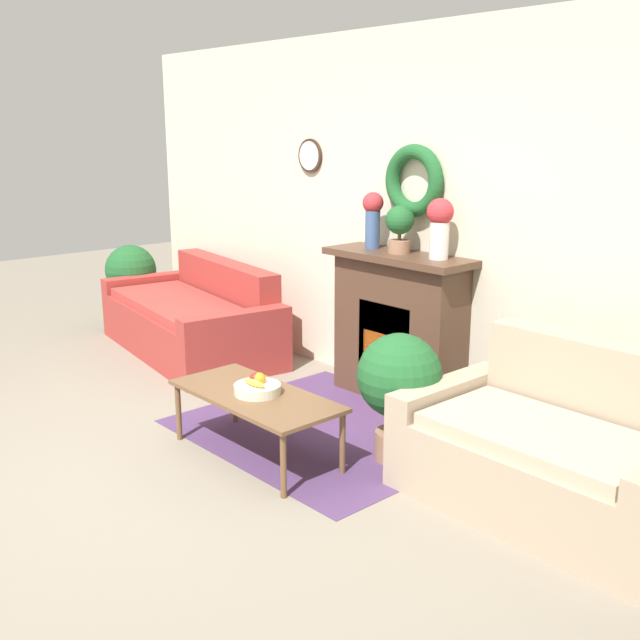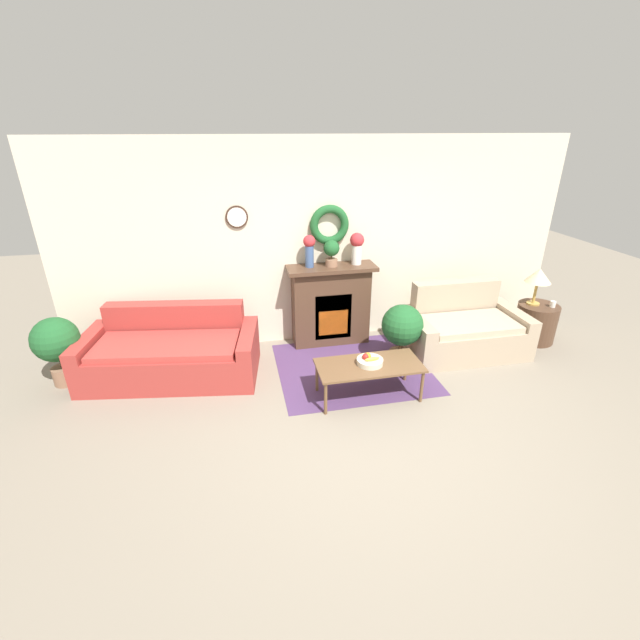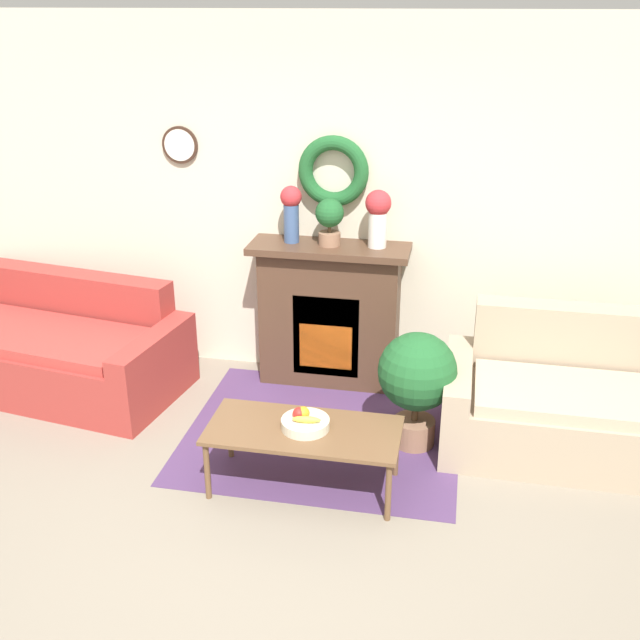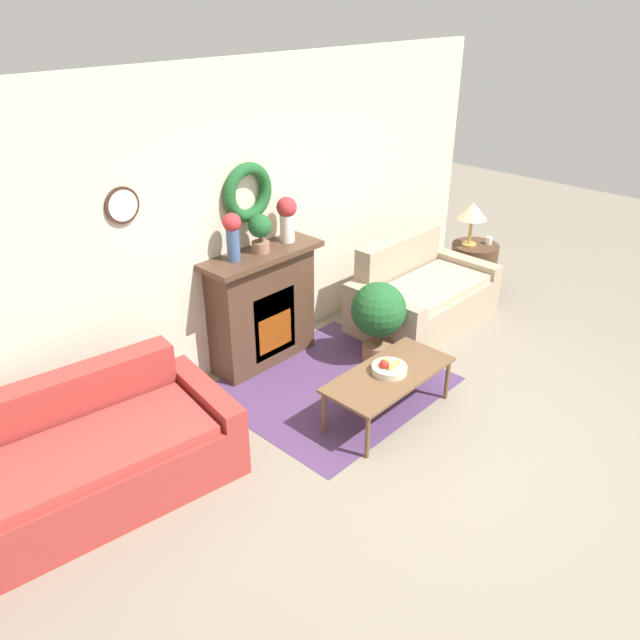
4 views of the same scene
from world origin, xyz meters
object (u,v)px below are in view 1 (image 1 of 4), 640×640
(couch_left, at_px, (193,320))
(potted_plant_floor_by_couch, at_px, (131,275))
(fruit_bowl, at_px, (257,387))
(vase_on_mantel_left, at_px, (373,216))
(potted_plant_on_mantel, at_px, (400,226))
(potted_plant_floor_by_loveseat, at_px, (399,382))
(vase_on_mantel_right, at_px, (440,224))
(coffee_table, at_px, (256,399))
(fireplace, at_px, (398,327))
(loveseat_right, at_px, (554,454))

(couch_left, height_order, potted_plant_floor_by_couch, potted_plant_floor_by_couch)
(fruit_bowl, distance_m, vase_on_mantel_left, 1.72)
(potted_plant_on_mantel, xyz_separation_m, potted_plant_floor_by_loveseat, (0.72, -0.78, -0.81))
(vase_on_mantel_right, bearing_deg, potted_plant_on_mantel, -176.69)
(vase_on_mantel_right, bearing_deg, coffee_table, -99.75)
(potted_plant_floor_by_couch, relative_size, potted_plant_floor_by_loveseat, 1.04)
(couch_left, xyz_separation_m, potted_plant_floor_by_loveseat, (2.80, -0.34, 0.21))
(fireplace, distance_m, potted_plant_floor_by_loveseat, 1.08)
(potted_plant_floor_by_loveseat, bearing_deg, vase_on_mantel_right, 115.36)
(fireplace, height_order, loveseat_right, fireplace)
(coffee_table, height_order, vase_on_mantel_right, vase_on_mantel_right)
(couch_left, xyz_separation_m, vase_on_mantel_right, (2.42, 0.46, 1.06))
(couch_left, bearing_deg, potted_plant_floor_by_loveseat, 2.03)
(loveseat_right, distance_m, potted_plant_floor_by_couch, 5.00)
(vase_on_mantel_left, distance_m, vase_on_mantel_right, 0.63)
(fireplace, height_order, potted_plant_floor_by_loveseat, fireplace)
(fireplace, height_order, coffee_table, fireplace)
(potted_plant_on_mantel, xyz_separation_m, potted_plant_floor_by_couch, (-3.31, -0.39, -0.78))
(couch_left, xyz_separation_m, fruit_bowl, (2.18, -0.94, 0.16))
(potted_plant_floor_by_couch, bearing_deg, potted_plant_on_mantel, 6.66)
(fruit_bowl, relative_size, potted_plant_on_mantel, 0.84)
(couch_left, xyz_separation_m, potted_plant_on_mantel, (2.07, 0.44, 1.02))
(vase_on_mantel_right, xyz_separation_m, potted_plant_floor_by_loveseat, (0.38, -0.80, -0.85))
(loveseat_right, distance_m, fruit_bowl, 1.76)
(potted_plant_floor_by_loveseat, bearing_deg, vase_on_mantel_left, 141.67)
(fireplace, height_order, couch_left, fireplace)
(coffee_table, relative_size, vase_on_mantel_right, 2.77)
(fireplace, distance_m, potted_plant_on_mantel, 0.75)
(couch_left, relative_size, fruit_bowl, 7.42)
(potted_plant_on_mantel, bearing_deg, potted_plant_floor_by_loveseat, -47.11)
(potted_plant_floor_by_couch, bearing_deg, fruit_bowl, -16.26)
(loveseat_right, distance_m, potted_plant_on_mantel, 2.05)
(coffee_table, height_order, potted_plant_floor_by_loveseat, potted_plant_floor_by_loveseat)
(fireplace, distance_m, vase_on_mantel_right, 0.86)
(potted_plant_on_mantel, bearing_deg, vase_on_mantel_right, 3.31)
(loveseat_right, bearing_deg, vase_on_mantel_right, 155.67)
(couch_left, relative_size, coffee_table, 1.86)
(coffee_table, bearing_deg, potted_plant_floor_by_loveseat, 44.65)
(couch_left, distance_m, potted_plant_floor_by_couch, 1.26)
(fireplace, bearing_deg, potted_plant_on_mantel, -95.44)
(couch_left, relative_size, loveseat_right, 1.38)
(loveseat_right, relative_size, vase_on_mantel_left, 3.72)
(couch_left, xyz_separation_m, coffee_table, (2.18, -0.95, 0.08))
(couch_left, height_order, potted_plant_on_mantel, potted_plant_on_mantel)
(vase_on_mantel_left, height_order, vase_on_mantel_right, same)
(fireplace, xyz_separation_m, coffee_table, (0.10, -1.41, -0.19))
(vase_on_mantel_left, relative_size, potted_plant_floor_by_couch, 0.50)
(loveseat_right, relative_size, potted_plant_floor_by_couch, 1.87)
(potted_plant_floor_by_couch, bearing_deg, coffee_table, -16.46)
(loveseat_right, height_order, potted_plant_floor_by_loveseat, loveseat_right)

